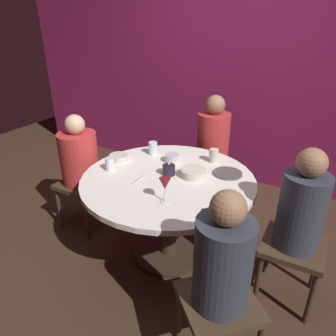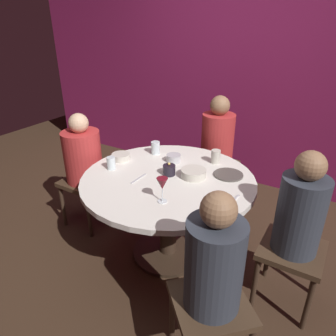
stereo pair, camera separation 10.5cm
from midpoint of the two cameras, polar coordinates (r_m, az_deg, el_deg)
The scene contains 19 objects.
ground_plane at distance 2.81m, azimuth 1.11°, elevation -15.13°, with size 8.00×8.00×0.00m, color #382619.
back_wall at distance 3.74m, azimuth 15.05°, elevation 16.63°, with size 6.00×0.10×2.60m, color maroon.
dining_table at distance 2.47m, azimuth 1.22°, elevation -4.85°, with size 1.33×1.33×0.74m.
seated_diner_left at distance 2.93m, azimuth -14.25°, elevation 1.74°, with size 0.40×0.40×1.11m.
seated_diner_back at distance 3.20m, azimuth 9.93°, elevation 4.97°, with size 0.40×0.40×1.18m.
seated_diner_right at distance 2.17m, azimuth 24.13°, elevation -8.19°, with size 0.40×0.40×1.16m.
seated_diner_front_right at distance 1.68m, azimuth 10.19°, elevation -17.56°, with size 0.57×0.57×1.14m.
candle_holder at distance 2.42m, azimuth 1.45°, elevation -0.36°, with size 0.10×0.10×0.10m.
wine_glass at distance 2.03m, azimuth 0.43°, elevation -3.09°, with size 0.08×0.08×0.18m.
dinner_plate at distance 2.48m, azimuth 12.15°, elevation -1.21°, with size 0.23×0.23×0.01m, color #4C4742.
cell_phone at distance 2.00m, azimuth 9.12°, elevation -8.14°, with size 0.07×0.14×0.01m, color black.
bowl_serving_large at distance 2.65m, azimuth 2.17°, elevation 1.81°, with size 0.12×0.12×0.06m, color #B7B7BC.
bowl_salad_center at distance 2.71m, azimuth -7.49°, elevation 2.06°, with size 0.16×0.16×0.05m, color beige.
bowl_small_white at distance 2.40m, azimuth 5.91°, elevation -0.97°, with size 0.19×0.19×0.06m, color beige.
cup_near_candle at distance 2.54m, azimuth -9.16°, elevation 0.88°, with size 0.07×0.07×0.10m, color silver.
cup_by_left_diner at distance 2.65m, azimuth 9.80°, elevation 2.06°, with size 0.08×0.08×0.11m, color beige.
cup_by_right_diner at distance 2.79m, azimuth -1.22°, elevation 3.69°, with size 0.08×0.08×0.11m, color silver.
fork_near_plate at distance 2.15m, azimuth 13.10°, elevation -5.83°, with size 0.02×0.18×0.01m, color #B7B7BC.
knife_near_plate at distance 2.38m, azimuth -4.13°, elevation -1.94°, with size 0.02×0.18×0.01m, color #B7B7BC.
Camera 2 is at (1.10, -1.82, 1.85)m, focal length 33.45 mm.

